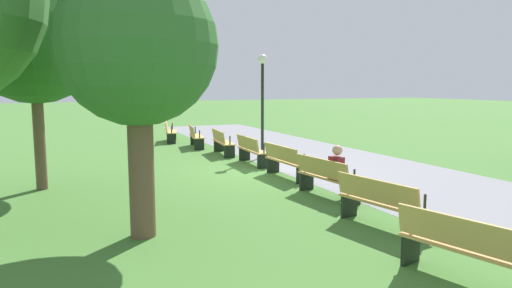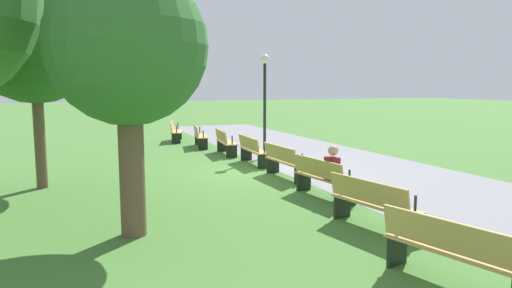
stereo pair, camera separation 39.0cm
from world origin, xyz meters
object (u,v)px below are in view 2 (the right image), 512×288
at_px(bench_2, 225,141).
at_px(tree_2, 128,48).
at_px(person_seated, 335,171).
at_px(tree_0, 34,38).
at_px(lamp_post, 265,85).
at_px(bench_7, 450,250).
at_px(bench_4, 284,161).
at_px(bench_0, 175,131).
at_px(bench_1, 199,135).
at_px(bench_3, 253,150).
at_px(bench_6, 372,203).
at_px(bench_5, 322,177).

distance_m(bench_2, tree_2, 9.32).
bearing_deg(person_seated, tree_0, -128.07).
height_order(tree_0, lamp_post, tree_0).
height_order(bench_7, lamp_post, lamp_post).
bearing_deg(lamp_post, bench_4, -14.57).
height_order(bench_0, tree_0, tree_0).
xyz_separation_m(bench_7, tree_0, (-7.96, -4.95, 3.09)).
bearing_deg(bench_1, tree_0, -33.17).
distance_m(bench_0, tree_0, 9.89).
distance_m(bench_7, tree_0, 9.87).
relative_size(bench_1, bench_3, 1.02).
bearing_deg(person_seated, bench_7, -19.33).
xyz_separation_m(bench_6, tree_0, (-5.71, -5.45, 3.09)).
xyz_separation_m(bench_2, bench_6, (9.17, -0.33, 0.00)).
xyz_separation_m(tree_0, lamp_post, (-2.31, 6.84, -1.08)).
height_order(bench_1, bench_2, same).
bearing_deg(bench_1, bench_6, 10.33).
distance_m(bench_2, lamp_post, 2.55).
bearing_deg(lamp_post, bench_7, -10.39).
distance_m(tree_0, lamp_post, 7.30).
relative_size(bench_2, bench_5, 1.00).
height_order(bench_0, bench_2, same).
xyz_separation_m(bench_5, bench_7, (4.53, -0.82, 0.00)).
relative_size(bench_3, person_seated, 1.47).
height_order(bench_2, bench_3, same).
bearing_deg(bench_6, bench_3, 165.55).
bearing_deg(bench_1, bench_5, 12.39).
bearing_deg(tree_2, bench_3, 142.44).
height_order(bench_5, bench_6, same).
relative_size(bench_1, lamp_post, 0.52).
bearing_deg(tree_2, lamp_post, 142.36).
relative_size(bench_4, bench_7, 0.97).
height_order(bench_1, bench_3, same).
xyz_separation_m(bench_7, person_seated, (-4.26, 0.99, 0.16)).
distance_m(bench_1, bench_7, 13.70).
height_order(person_seated, tree_0, tree_0).
bearing_deg(bench_4, lamp_post, 163.36).
bearing_deg(tree_0, bench_5, 59.28).
height_order(bench_1, tree_0, tree_0).
bearing_deg(bench_1, person_seated, 13.38).
bearing_deg(tree_0, bench_1, 136.50).
bearing_deg(bench_4, bench_3, 177.93).
distance_m(bench_7, tree_2, 5.48).
bearing_deg(bench_2, tree_2, -21.52).
xyz_separation_m(bench_5, person_seated, (0.27, 0.17, 0.16)).
relative_size(bench_4, lamp_post, 0.50).
bearing_deg(bench_2, bench_0, -163.51).
bearing_deg(bench_6, tree_2, -118.26).
bearing_deg(bench_1, bench_3, 16.50).
bearing_deg(bench_4, bench_7, -10.30).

